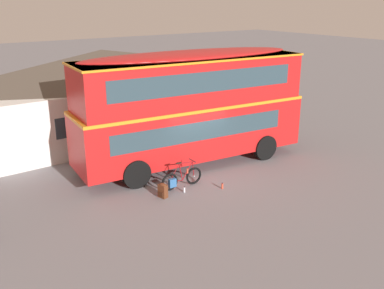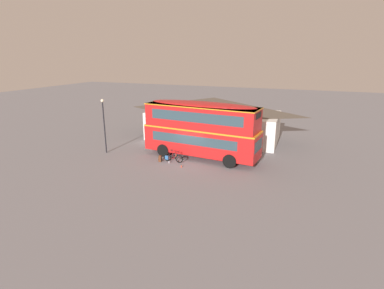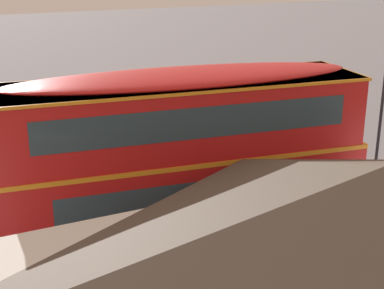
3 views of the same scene
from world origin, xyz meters
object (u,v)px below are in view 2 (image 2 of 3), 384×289
at_px(street_lamp, 104,120).
at_px(water_bottle_red_squeeze, 181,166).
at_px(backpack_on_ground, 160,158).
at_px(double_decker_bus, 201,128).
at_px(touring_bicycle, 172,158).
at_px(water_bottle_clear_plastic, 169,162).

bearing_deg(street_lamp, water_bottle_red_squeeze, -7.10).
xyz_separation_m(backpack_on_ground, street_lamp, (-5.62, 0.33, 2.69)).
relative_size(double_decker_bus, touring_bicycle, 5.71).
distance_m(water_bottle_clear_plastic, street_lamp, 7.11).
bearing_deg(touring_bicycle, double_decker_bus, 46.15).
bearing_deg(double_decker_bus, street_lamp, -167.46).
height_order(double_decker_bus, backpack_on_ground, double_decker_bus).
distance_m(touring_bicycle, water_bottle_red_squeeze, 1.58).
height_order(backpack_on_ground, water_bottle_clear_plastic, backpack_on_ground).
relative_size(touring_bicycle, water_bottle_clear_plastic, 7.83).
height_order(double_decker_bus, street_lamp, street_lamp).
height_order(double_decker_bus, touring_bicycle, double_decker_bus).
relative_size(water_bottle_red_squeeze, street_lamp, 0.05).
height_order(double_decker_bus, water_bottle_clear_plastic, double_decker_bus).
bearing_deg(street_lamp, backpack_on_ground, -3.35).
bearing_deg(double_decker_bus, water_bottle_clear_plastic, -130.10).
height_order(double_decker_bus, water_bottle_red_squeeze, double_decker_bus).
bearing_deg(water_bottle_red_squeeze, double_decker_bus, 78.35).
distance_m(touring_bicycle, backpack_on_ground, 1.04).
distance_m(backpack_on_ground, water_bottle_red_squeeze, 2.31).
relative_size(double_decker_bus, backpack_on_ground, 18.56).
distance_m(double_decker_bus, water_bottle_clear_plastic, 3.92).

